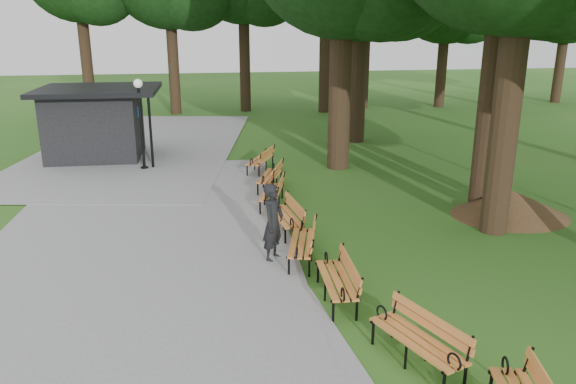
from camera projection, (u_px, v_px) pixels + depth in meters
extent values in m
plane|color=#275819|center=(314.00, 282.00, 11.80)|extent=(100.00, 100.00, 0.00)
cube|color=gray|center=(134.00, 240.00, 14.02)|extent=(12.00, 38.00, 0.06)
imported|color=black|center=(273.00, 223.00, 12.65)|extent=(0.73, 0.80, 1.83)
cylinder|color=black|center=(141.00, 129.00, 20.27)|extent=(0.10, 0.10, 3.06)
sphere|color=white|center=(138.00, 83.00, 19.79)|extent=(0.32, 0.32, 0.32)
cone|color=#47301C|center=(511.00, 203.00, 15.72)|extent=(2.78, 2.78, 0.74)
cylinder|color=black|center=(510.00, 79.00, 13.50)|extent=(0.70, 0.70, 7.90)
cylinder|color=black|center=(491.00, 80.00, 15.59)|extent=(0.60, 0.60, 7.40)
cylinder|color=black|center=(340.00, 68.00, 19.91)|extent=(0.80, 0.80, 7.37)
cylinder|color=black|center=(359.00, 57.00, 24.45)|extent=(0.76, 0.76, 7.56)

